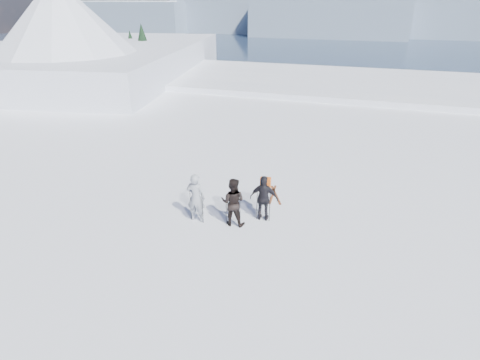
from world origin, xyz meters
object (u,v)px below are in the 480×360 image
object	(u,v)px
skier_dark	(233,202)
skier_pack	(264,198)
skier_grey	(196,198)
skis_loose	(274,195)

from	to	relation	value
skier_dark	skier_pack	xyz separation A→B (m)	(1.01, 0.67, -0.03)
skier_grey	skier_dark	xyz separation A→B (m)	(1.40, 0.18, -0.04)
skier_grey	skis_loose	bearing A→B (deg)	-130.67
skier_pack	skier_dark	bearing A→B (deg)	29.18
skier_grey	skier_dark	distance (m)	1.41
skier_dark	skier_pack	world-z (taller)	skier_dark
skier_grey	skier_pack	world-z (taller)	skier_grey
skier_dark	skis_loose	bearing A→B (deg)	-113.80
skier_grey	skis_loose	world-z (taller)	skier_grey
skis_loose	skier_dark	bearing A→B (deg)	-109.50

